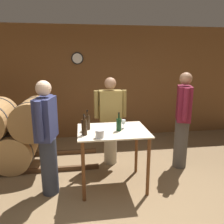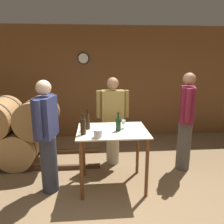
% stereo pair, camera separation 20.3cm
% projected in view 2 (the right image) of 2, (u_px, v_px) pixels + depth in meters
% --- Properties ---
extents(ground_plane, '(14.00, 14.00, 0.00)m').
position_uv_depth(ground_plane, '(116.00, 212.00, 2.83)').
color(ground_plane, brown).
extents(back_wall, '(8.40, 0.08, 2.70)m').
position_uv_depth(back_wall, '(105.00, 83.00, 5.36)').
color(back_wall, brown).
rests_on(back_wall, ground_plane).
extents(tasting_table, '(1.03, 0.79, 0.91)m').
position_uv_depth(tasting_table, '(113.00, 141.00, 3.28)').
color(tasting_table, beige).
rests_on(tasting_table, ground_plane).
extents(wine_bottle_far_left, '(0.08, 0.08, 0.30)m').
position_uv_depth(wine_bottle_far_left, '(83.00, 126.00, 3.02)').
color(wine_bottle_far_left, black).
rests_on(wine_bottle_far_left, tasting_table).
extents(wine_bottle_left, '(0.07, 0.07, 0.30)m').
position_uv_depth(wine_bottle_left, '(88.00, 121.00, 3.26)').
color(wine_bottle_left, black).
rests_on(wine_bottle_left, tasting_table).
extents(wine_bottle_center, '(0.08, 0.08, 0.28)m').
position_uv_depth(wine_bottle_center, '(118.00, 124.00, 3.17)').
color(wine_bottle_center, black).
rests_on(wine_bottle_center, tasting_table).
extents(wine_glass_near_left, '(0.06, 0.06, 0.13)m').
position_uv_depth(wine_glass_near_left, '(84.00, 124.00, 3.17)').
color(wine_glass_near_left, silver).
rests_on(wine_glass_near_left, tasting_table).
extents(wine_glass_near_center, '(0.07, 0.07, 0.14)m').
position_uv_depth(wine_glass_near_center, '(87.00, 118.00, 3.50)').
color(wine_glass_near_center, silver).
rests_on(wine_glass_near_center, tasting_table).
extents(wine_glass_near_right, '(0.06, 0.06, 0.13)m').
position_uv_depth(wine_glass_near_right, '(124.00, 122.00, 3.28)').
color(wine_glass_near_right, silver).
rests_on(wine_glass_near_right, tasting_table).
extents(ice_bucket, '(0.12, 0.12, 0.11)m').
position_uv_depth(ice_bucket, '(98.00, 134.00, 2.92)').
color(ice_bucket, silver).
rests_on(ice_bucket, tasting_table).
extents(person_host, '(0.29, 0.58, 1.66)m').
position_uv_depth(person_host, '(47.00, 135.00, 3.10)').
color(person_host, '#333847').
rests_on(person_host, ground_plane).
extents(person_visitor_with_scarf, '(0.59, 0.24, 1.62)m').
position_uv_depth(person_visitor_with_scarf, '(113.00, 119.00, 4.00)').
color(person_visitor_with_scarf, '#B7AD93').
rests_on(person_visitor_with_scarf, ground_plane).
extents(person_visitor_bearded, '(0.34, 0.56, 1.72)m').
position_uv_depth(person_visitor_bearded, '(186.00, 120.00, 3.75)').
color(person_visitor_bearded, '#4C4742').
rests_on(person_visitor_bearded, ground_plane).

